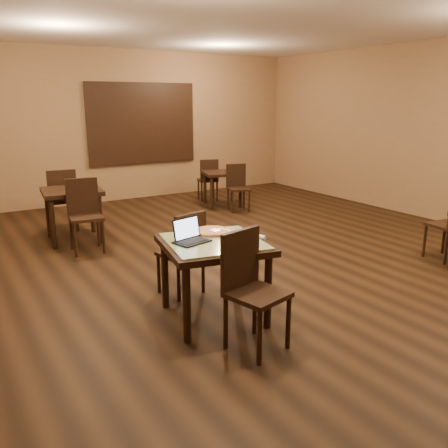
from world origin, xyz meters
TOP-DOWN VIEW (x-y plane):
  - ground at (0.00, 0.00)m, footprint 10.00×10.00m
  - wall_back at (0.00, 5.00)m, footprint 8.00×0.02m
  - ceiling at (0.00, 0.00)m, footprint 8.00×10.00m
  - mural at (0.50, 4.96)m, footprint 2.34×0.05m
  - tiled_table at (-1.20, -0.81)m, footprint 1.08×1.08m
  - chair_main_near at (-1.22, -1.42)m, footprint 0.52×0.52m
  - chair_main_far at (-1.18, -0.18)m, footprint 0.47×0.47m
  - laptop at (-1.40, -0.71)m, footprint 0.35×0.31m
  - plate at (-0.98, -0.99)m, footprint 0.26×0.26m
  - pizza_slice at (-0.98, -0.99)m, footprint 0.19×0.19m
  - pizza_pan at (-1.08, -0.57)m, footprint 0.39×0.39m
  - pizza_whole at (-1.08, -0.57)m, footprint 0.35×0.35m
  - spatula at (-1.06, -0.59)m, footprint 0.17×0.27m
  - napkin_roll at (-0.80, -0.95)m, footprint 0.07×0.18m
  - other_table_a at (1.48, 3.41)m, footprint 0.89×0.89m
  - other_table_a_chair_near at (1.50, 2.90)m, footprint 0.47×0.47m
  - other_table_a_chair_far at (1.46, 3.92)m, footprint 0.47×0.47m
  - other_table_b at (-1.64, 2.52)m, footprint 0.91×0.91m
  - other_table_b_chair_near at (-1.63, 1.94)m, footprint 0.48×0.48m
  - other_table_b_chair_far at (-1.65, 3.10)m, footprint 0.48×0.48m

SIDE VIEW (x-z plane):
  - ground at x=0.00m, z-range 0.00..0.00m
  - other_table_a_chair_near at x=1.50m, z-range 0.06..0.92m
  - other_table_a_chair_far at x=1.46m, z-range 0.06..0.92m
  - chair_main_far at x=-1.18m, z-range 0.06..0.97m
  - other_table_a at x=1.48m, z-range 0.22..0.89m
  - other_table_b_chair_near at x=-1.63m, z-range 0.06..1.05m
  - other_table_b_chair_far at x=-1.65m, z-range 0.06..1.05m
  - chair_main_near at x=-1.22m, z-range 0.06..1.06m
  - other_table_b at x=-1.64m, z-range 0.25..1.02m
  - tiled_table at x=-1.20m, z-range 0.28..1.04m
  - pizza_pan at x=-1.08m, z-range 0.76..0.77m
  - plate at x=-0.98m, z-range 0.76..0.78m
  - pizza_whole at x=-1.08m, z-range 0.77..0.79m
  - napkin_roll at x=-0.80m, z-range 0.76..0.80m
  - pizza_slice at x=-0.98m, z-range 0.77..0.80m
  - spatula at x=-1.06m, z-range 0.78..0.80m
  - laptop at x=-1.40m, z-range 0.71..0.92m
  - wall_back at x=0.00m, z-range 0.00..3.00m
  - mural at x=0.50m, z-range 0.73..2.37m
  - ceiling at x=0.00m, z-range 2.99..3.01m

